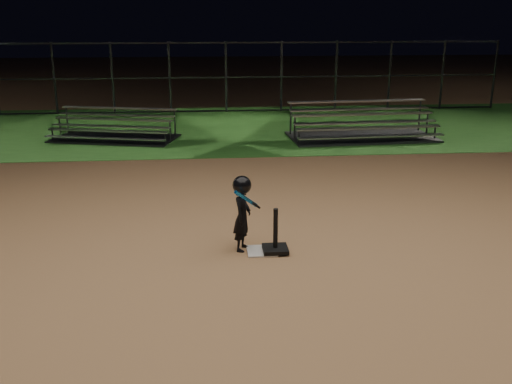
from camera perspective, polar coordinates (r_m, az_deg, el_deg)
name	(u,v)px	position (r m, az deg, el deg)	size (l,w,h in m)	color
ground	(262,252)	(9.03, 0.57, -5.82)	(80.00, 80.00, 0.00)	#A27449
grass_strip	(231,127)	(18.62, -2.49, 6.28)	(60.00, 8.00, 0.01)	#255B1D
home_plate	(262,251)	(9.02, 0.57, -5.75)	(0.45, 0.45, 0.02)	beige
batting_tee	(275,244)	(8.96, 1.89, -5.03)	(0.38, 0.38, 0.68)	black
child_batter	(242,211)	(8.89, -1.35, -1.87)	(0.48, 0.57, 1.18)	black
bleacher_left	(114,134)	(17.29, -13.61, 5.53)	(3.75, 2.47, 0.84)	#ABABB0
bleacher_right	(362,131)	(17.24, 10.26, 5.83)	(4.22, 2.24, 1.01)	#ADADB2
backstop_fence	(226,77)	(21.40, -2.93, 11.07)	(20.08, 0.08, 2.50)	#38383D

